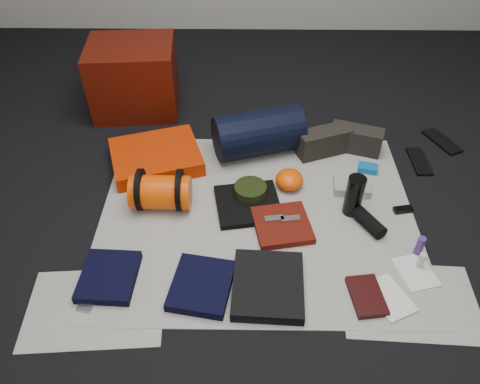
{
  "coord_description": "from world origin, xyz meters",
  "views": [
    {
      "loc": [
        -0.07,
        -1.67,
        1.73
      ],
      "look_at": [
        -0.09,
        0.08,
        0.1
      ],
      "focal_mm": 35.0,
      "sensor_mm": 36.0,
      "label": 1
    }
  ],
  "objects_px": {
    "navy_duffel": "(258,133)",
    "water_bottle": "(354,196)",
    "red_cabinet": "(134,78)",
    "stuff_sack": "(161,192)",
    "compact_camera": "(356,190)",
    "sleeping_pad": "(156,157)",
    "paperback_book": "(367,296)"
  },
  "relations": [
    {
      "from": "navy_duffel",
      "to": "water_bottle",
      "type": "xyz_separation_m",
      "value": [
        0.47,
        -0.5,
        -0.02
      ]
    },
    {
      "from": "red_cabinet",
      "to": "water_bottle",
      "type": "xyz_separation_m",
      "value": [
        1.26,
        -0.98,
        -0.1
      ]
    },
    {
      "from": "stuff_sack",
      "to": "compact_camera",
      "type": "bearing_deg",
      "value": 5.7
    },
    {
      "from": "water_bottle",
      "to": "stuff_sack",
      "type": "bearing_deg",
      "value": 177.88
    },
    {
      "from": "water_bottle",
      "to": "sleeping_pad",
      "type": "bearing_deg",
      "value": 160.16
    },
    {
      "from": "navy_duffel",
      "to": "water_bottle",
      "type": "height_order",
      "value": "navy_duffel"
    },
    {
      "from": "water_bottle",
      "to": "compact_camera",
      "type": "xyz_separation_m",
      "value": [
        0.05,
        0.14,
        -0.09
      ]
    },
    {
      "from": "stuff_sack",
      "to": "compact_camera",
      "type": "xyz_separation_m",
      "value": [
        1.03,
        0.1,
        -0.07
      ]
    },
    {
      "from": "water_bottle",
      "to": "paperback_book",
      "type": "xyz_separation_m",
      "value": [
        -0.02,
        -0.53,
        -0.1
      ]
    },
    {
      "from": "red_cabinet",
      "to": "water_bottle",
      "type": "distance_m",
      "value": 1.6
    },
    {
      "from": "stuff_sack",
      "to": "navy_duffel",
      "type": "xyz_separation_m",
      "value": [
        0.51,
        0.46,
        0.04
      ]
    },
    {
      "from": "red_cabinet",
      "to": "stuff_sack",
      "type": "bearing_deg",
      "value": -77.71
    },
    {
      "from": "navy_duffel",
      "to": "paperback_book",
      "type": "relative_size",
      "value": 2.44
    },
    {
      "from": "red_cabinet",
      "to": "navy_duffel",
      "type": "height_order",
      "value": "red_cabinet"
    },
    {
      "from": "stuff_sack",
      "to": "compact_camera",
      "type": "height_order",
      "value": "stuff_sack"
    },
    {
      "from": "stuff_sack",
      "to": "navy_duffel",
      "type": "bearing_deg",
      "value": 42.58
    },
    {
      "from": "stuff_sack",
      "to": "navy_duffel",
      "type": "height_order",
      "value": "navy_duffel"
    },
    {
      "from": "compact_camera",
      "to": "paperback_book",
      "type": "xyz_separation_m",
      "value": [
        -0.07,
        -0.67,
        -0.01
      ]
    },
    {
      "from": "stuff_sack",
      "to": "navy_duffel",
      "type": "relative_size",
      "value": 0.6
    },
    {
      "from": "stuff_sack",
      "to": "paperback_book",
      "type": "distance_m",
      "value": 1.12
    },
    {
      "from": "sleeping_pad",
      "to": "red_cabinet",
      "type": "bearing_deg",
      "value": 109.11
    },
    {
      "from": "water_bottle",
      "to": "navy_duffel",
      "type": "bearing_deg",
      "value": 133.25
    },
    {
      "from": "compact_camera",
      "to": "paperback_book",
      "type": "relative_size",
      "value": 0.51
    },
    {
      "from": "stuff_sack",
      "to": "water_bottle",
      "type": "distance_m",
      "value": 0.98
    },
    {
      "from": "stuff_sack",
      "to": "compact_camera",
      "type": "relative_size",
      "value": 2.88
    },
    {
      "from": "red_cabinet",
      "to": "compact_camera",
      "type": "xyz_separation_m",
      "value": [
        1.31,
        -0.84,
        -0.19
      ]
    },
    {
      "from": "compact_camera",
      "to": "paperback_book",
      "type": "distance_m",
      "value": 0.67
    },
    {
      "from": "sleeping_pad",
      "to": "stuff_sack",
      "type": "relative_size",
      "value": 1.6
    },
    {
      "from": "red_cabinet",
      "to": "stuff_sack",
      "type": "relative_size",
      "value": 1.75
    },
    {
      "from": "red_cabinet",
      "to": "navy_duffel",
      "type": "bearing_deg",
      "value": -35.59
    },
    {
      "from": "red_cabinet",
      "to": "navy_duffel",
      "type": "distance_m",
      "value": 0.93
    },
    {
      "from": "paperback_book",
      "to": "red_cabinet",
      "type": "bearing_deg",
      "value": 122.2
    }
  ]
}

